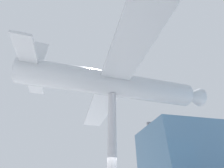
# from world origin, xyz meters

# --- Properties ---
(glass_pavilion_left) EXTENTS (8.41, 10.44, 7.93)m
(glass_pavilion_left) POSITION_xyz_m (-8.83, 11.35, 3.68)
(glass_pavilion_left) COLOR slate
(glass_pavilion_left) RESTS_ON ground_plane
(support_pylon_central) EXTENTS (0.51, 0.51, 6.31)m
(support_pylon_central) POSITION_xyz_m (0.00, 0.00, 3.15)
(support_pylon_central) COLOR #B7B7BC
(support_pylon_central) RESTS_ON ground_plane
(suspended_airplane) EXTENTS (17.99, 13.69, 3.40)m
(suspended_airplane) POSITION_xyz_m (-0.01, 0.25, 7.17)
(suspended_airplane) COLOR #B2B7BC
(suspended_airplane) RESTS_ON support_pylon_central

